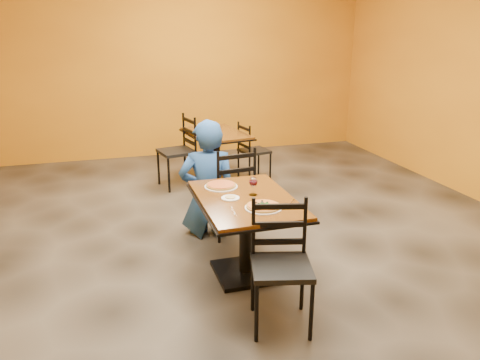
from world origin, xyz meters
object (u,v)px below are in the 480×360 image
object	(u,v)px
chair_main_near	(282,268)
wine_glass	(253,185)
table_main	(246,218)
diner	(208,178)
chair_second_right	(254,151)
chair_main_far	(229,190)
plate_main	(263,208)
chair_second_left	(176,152)
pizza_main	(263,206)
side_plate	(230,198)
plate_far	(221,187)
table_second	(216,146)
pizza_far	(221,185)

from	to	relation	value
chair_main_near	wine_glass	xyz separation A→B (m)	(0.06, 0.87, 0.36)
table_main	wine_glass	world-z (taller)	wine_glass
diner	chair_second_right	bearing A→B (deg)	-111.91
chair_main_far	plate_main	world-z (taller)	chair_main_far
chair_second_left	pizza_main	size ratio (longest dim) A/B	3.53
plate_main	wine_glass	size ratio (longest dim) A/B	1.72
table_main	side_plate	size ratio (longest dim) A/B	7.69
plate_far	chair_second_right	bearing A→B (deg)	64.73
chair_main_near	table_main	bearing A→B (deg)	105.75
table_second	plate_far	distance (m)	2.42
table_main	pizza_far	bearing A→B (deg)	112.05
chair_main_near	diner	bearing A→B (deg)	108.43
chair_main_far	pizza_main	xyz separation A→B (m)	(-0.05, -1.23, 0.27)
plate_main	plate_far	world-z (taller)	same
pizza_main	plate_far	bearing A→B (deg)	107.64
table_second	pizza_far	distance (m)	2.42
table_main	side_plate	world-z (taller)	side_plate
table_second	chair_second_left	xyz separation A→B (m)	(-0.58, 0.00, -0.05)
chair_main_near	chair_main_far	xyz separation A→B (m)	(0.09, 1.76, 0.02)
table_second	diner	world-z (taller)	diner
chair_main_near	chair_second_right	xyz separation A→B (m)	(0.95, 3.51, -0.06)
chair_main_far	pizza_far	distance (m)	0.70
chair_main_near	plate_far	world-z (taller)	chair_main_near
plate_main	pizza_main	size ratio (longest dim) A/B	1.09
chair_second_right	pizza_main	bearing A→B (deg)	152.09
diner	plate_far	distance (m)	0.69
chair_second_right	table_second	bearing A→B (deg)	79.10
chair_second_right	side_plate	distance (m)	2.91
plate_main	plate_far	bearing A→B (deg)	107.64
chair_second_right	side_plate	world-z (taller)	chair_second_right
table_main	plate_far	distance (m)	0.42
side_plate	pizza_far	bearing A→B (deg)	90.12
chair_main_near	chair_main_far	world-z (taller)	chair_main_far
table_second	pizza_main	distance (m)	3.00
plate_main	plate_far	xyz separation A→B (m)	(-0.20, 0.63, 0.00)
table_main	pizza_main	distance (m)	0.36
chair_main_far	wine_glass	xyz separation A→B (m)	(-0.02, -0.89, 0.34)
table_main	plate_far	xyz separation A→B (m)	(-0.14, 0.34, 0.20)
plate_main	side_plate	world-z (taller)	same
chair_second_left	pizza_far	bearing A→B (deg)	-11.46
chair_second_left	pizza_far	distance (m)	2.37
diner	pizza_main	distance (m)	1.32
chair_main_far	diner	distance (m)	0.27
chair_main_far	chair_second_right	distance (m)	1.95
diner	wine_glass	world-z (taller)	diner
chair_main_far	side_plate	world-z (taller)	chair_main_far
table_main	plate_main	size ratio (longest dim) A/B	3.97
table_main	pizza_main	xyz separation A→B (m)	(0.06, -0.29, 0.21)
side_plate	diner	bearing A→B (deg)	88.52
chair_main_far	side_plate	size ratio (longest dim) A/B	6.22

